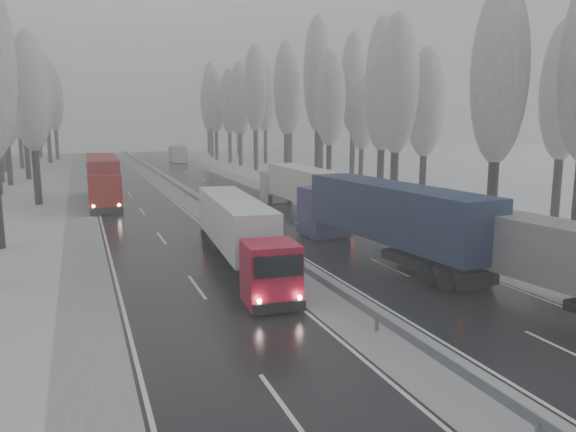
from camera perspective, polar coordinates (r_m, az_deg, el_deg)
ground at (r=18.85m, az=15.19°, el=-15.45°), size 260.00×260.00×0.00m
carriageway_right at (r=47.05m, az=-1.00°, el=0.08°), size 7.50×200.00×0.03m
carriageway_left at (r=44.71m, az=-13.79°, el=-0.71°), size 7.50×200.00×0.03m
median_slush at (r=45.59m, az=-7.23°, el=-0.30°), size 3.00×200.00×0.04m
shoulder_right at (r=48.90m, az=4.48°, el=0.43°), size 2.40×200.00×0.04m
shoulder_left at (r=44.43m, az=-20.14°, el=-1.09°), size 2.40×200.00×0.04m
median_guardrail at (r=45.48m, az=-7.24°, el=0.42°), size 0.12×200.00×0.76m
tree_16 at (r=38.84m, az=20.69°, el=13.20°), size 3.60×3.60×16.53m
tree_17 at (r=48.34m, az=26.29°, el=11.28°), size 3.60×3.60×15.54m
tree_18 at (r=47.75m, az=11.01°, el=12.92°), size 3.60×3.60×16.58m
tree_19 at (r=54.03m, az=13.81°, el=11.07°), size 3.60×3.60×14.57m
tree_20 at (r=56.44m, az=9.61°, el=11.88°), size 3.60×3.60×15.71m
tree_21 at (r=61.11m, az=9.59°, el=13.46°), size 3.60×3.60×18.62m
tree_22 at (r=65.32m, az=4.26°, el=11.77°), size 3.60×3.60×15.86m
tree_23 at (r=71.65m, az=7.53°, el=10.35°), size 3.60×3.60×13.55m
tree_24 at (r=70.78m, az=3.06°, el=14.01°), size 3.60×3.60×20.49m
tree_25 at (r=77.29m, az=6.67°, el=13.11°), size 3.60×3.60×19.44m
tree_26 at (r=80.08m, az=-0.17°, el=12.75°), size 3.60×3.60×18.78m
tree_27 at (r=86.44m, az=3.44°, el=12.02°), size 3.60×3.60×17.62m
tree_28 at (r=89.82m, az=-3.35°, el=12.75°), size 3.60×3.60×19.62m
tree_29 at (r=95.95m, az=0.24°, el=12.00°), size 3.60×3.60×18.11m
tree_30 at (r=99.18m, az=-4.92°, el=11.80°), size 3.60×3.60×17.86m
tree_31 at (r=104.74m, az=-2.34°, el=11.97°), size 3.60×3.60×18.58m
tree_32 at (r=106.43m, az=-5.99°, el=11.46°), size 3.60×3.60×17.33m
tree_33 at (r=111.07m, az=-4.91°, el=10.41°), size 3.60×3.60×14.33m
tree_34 at (r=113.11m, az=-7.36°, el=11.43°), size 3.60×3.60×17.63m
tree_35 at (r=119.40m, az=-3.42°, el=11.59°), size 3.60×3.60×18.25m
tree_36 at (r=123.05m, az=-7.85°, el=12.04°), size 3.60×3.60×20.23m
tree_37 at (r=128.55m, az=-5.13°, el=10.90°), size 3.60×3.60×16.37m
tree_38 at (r=133.67m, az=-8.13°, el=11.23°), size 3.60×3.60×17.97m
tree_39 at (r=138.17m, az=-7.32°, el=10.73°), size 3.60×3.60×16.19m
tree_62 at (r=57.63m, az=-24.69°, el=11.31°), size 3.60×3.60×16.04m
tree_66 at (r=76.51m, az=-26.90°, el=10.16°), size 3.60×3.60×15.23m
tree_68 at (r=83.13m, az=-25.35°, el=10.79°), size 3.60×3.60×16.65m
tree_70 at (r=93.17m, az=-24.70°, el=10.80°), size 3.60×3.60×17.09m
tree_72 at (r=102.65m, az=-25.76°, el=9.83°), size 3.60×3.60×15.11m
tree_73 at (r=106.94m, az=-27.19°, el=10.41°), size 3.60×3.60×17.22m
tree_74 at (r=113.26m, az=-23.41°, el=11.38°), size 3.60×3.60×19.68m
tree_76 at (r=122.57m, az=-22.70°, el=10.90°), size 3.60×3.60×18.55m
tree_77 at (r=126.80m, az=-25.12°, el=9.46°), size 3.60×3.60×14.32m
tree_78 at (r=129.33m, az=-24.20°, el=10.99°), size 3.60×3.60×19.55m
tree_79 at (r=133.45m, az=-25.25°, el=10.17°), size 3.60×3.60×17.07m
truck_grey_tarp at (r=26.74m, az=23.82°, el=-3.53°), size 3.91×14.54×3.70m
truck_blue_box at (r=32.47m, az=9.50°, el=0.15°), size 4.30×17.34×4.41m
truck_cream_box at (r=47.66m, az=1.39°, el=2.98°), size 2.47×15.39×3.94m
box_truck_distant at (r=107.67m, az=-11.14°, el=6.21°), size 3.02×8.52×3.13m
truck_red_white at (r=30.14m, az=-5.04°, el=-1.34°), size 3.19×14.38×3.66m
truck_red_red at (r=56.57m, az=-18.33°, el=3.83°), size 2.96×17.14×4.38m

